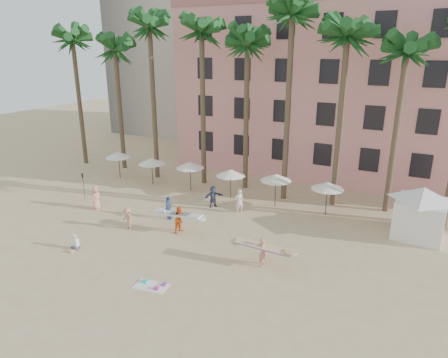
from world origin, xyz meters
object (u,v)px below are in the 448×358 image
carrier_yellow (263,250)px  cabana (421,208)px  pink_hotel (364,92)px  carrier_white (180,219)px

carrier_yellow → cabana: bearing=46.3°
pink_hotel → cabana: size_ratio=7.23×
pink_hotel → carrier_white: (-8.20, -20.97, -7.00)m
cabana → carrier_yellow: cabana is taller
cabana → carrier_white: (-14.58, -6.67, -1.07)m
pink_hotel → carrier_white: size_ratio=10.84×
carrier_yellow → carrier_white: size_ratio=1.04×
cabana → carrier_white: bearing=-155.4°
cabana → carrier_yellow: bearing=-133.7°
pink_hotel → carrier_yellow: (-1.49, -22.55, -7.01)m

